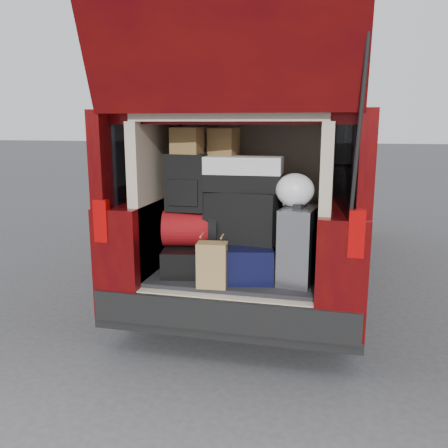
{
  "coord_description": "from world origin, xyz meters",
  "views": [
    {
      "loc": [
        0.72,
        -3.29,
        1.69
      ],
      "look_at": [
        -0.11,
        0.2,
        0.92
      ],
      "focal_mm": 38.0,
      "sensor_mm": 36.0,
      "label": 1
    }
  ],
  "objects_px": {
    "silver_roller": "(298,245)",
    "twotone_duffel": "(244,173)",
    "navy_hardshell": "(240,258)",
    "kraft_bag": "(212,265)",
    "backpack": "(187,183)",
    "red_duffel": "(191,228)",
    "black_soft_case": "(243,216)",
    "black_hardshell": "(189,258)"
  },
  "relations": [
    {
      "from": "silver_roller",
      "to": "red_duffel",
      "type": "height_order",
      "value": "silver_roller"
    },
    {
      "from": "silver_roller",
      "to": "black_soft_case",
      "type": "xyz_separation_m",
      "value": [
        -0.43,
        0.14,
        0.17
      ]
    },
    {
      "from": "black_hardshell",
      "to": "twotone_duffel",
      "type": "bearing_deg",
      "value": -1.54
    },
    {
      "from": "red_duffel",
      "to": "backpack",
      "type": "relative_size",
      "value": 0.97
    },
    {
      "from": "red_duffel",
      "to": "black_soft_case",
      "type": "xyz_separation_m",
      "value": [
        0.4,
        0.05,
        0.11
      ]
    },
    {
      "from": "kraft_bag",
      "to": "black_soft_case",
      "type": "distance_m",
      "value": 0.5
    },
    {
      "from": "black_soft_case",
      "to": "twotone_duffel",
      "type": "xyz_separation_m",
      "value": [
        0.0,
        -0.0,
        0.32
      ]
    },
    {
      "from": "navy_hardshell",
      "to": "silver_roller",
      "type": "distance_m",
      "value": 0.47
    },
    {
      "from": "black_soft_case",
      "to": "backpack",
      "type": "relative_size",
      "value": 1.24
    },
    {
      "from": "red_duffel",
      "to": "twotone_duffel",
      "type": "distance_m",
      "value": 0.59
    },
    {
      "from": "navy_hardshell",
      "to": "black_soft_case",
      "type": "height_order",
      "value": "black_soft_case"
    },
    {
      "from": "black_hardshell",
      "to": "twotone_duffel",
      "type": "relative_size",
      "value": 0.88
    },
    {
      "from": "red_duffel",
      "to": "black_hardshell",
      "type": "bearing_deg",
      "value": -142.04
    },
    {
      "from": "black_soft_case",
      "to": "silver_roller",
      "type": "bearing_deg",
      "value": -11.46
    },
    {
      "from": "red_duffel",
      "to": "backpack",
      "type": "distance_m",
      "value": 0.36
    },
    {
      "from": "black_hardshell",
      "to": "black_soft_case",
      "type": "distance_m",
      "value": 0.55
    },
    {
      "from": "silver_roller",
      "to": "backpack",
      "type": "relative_size",
      "value": 1.27
    },
    {
      "from": "silver_roller",
      "to": "twotone_duffel",
      "type": "height_order",
      "value": "twotone_duffel"
    },
    {
      "from": "red_duffel",
      "to": "silver_roller",
      "type": "bearing_deg",
      "value": -17.12
    },
    {
      "from": "twotone_duffel",
      "to": "red_duffel",
      "type": "bearing_deg",
      "value": -175.06
    },
    {
      "from": "black_hardshell",
      "to": "silver_roller",
      "type": "distance_m",
      "value": 0.87
    },
    {
      "from": "navy_hardshell",
      "to": "twotone_duffel",
      "type": "bearing_deg",
      "value": 67.46
    },
    {
      "from": "black_hardshell",
      "to": "twotone_duffel",
      "type": "height_order",
      "value": "twotone_duffel"
    },
    {
      "from": "twotone_duffel",
      "to": "black_hardshell",
      "type": "bearing_deg",
      "value": -172.91
    },
    {
      "from": "kraft_bag",
      "to": "twotone_duffel",
      "type": "distance_m",
      "value": 0.74
    },
    {
      "from": "silver_roller",
      "to": "black_soft_case",
      "type": "bearing_deg",
      "value": 170.47
    },
    {
      "from": "kraft_bag",
      "to": "twotone_duffel",
      "type": "bearing_deg",
      "value": 63.62
    },
    {
      "from": "navy_hardshell",
      "to": "red_duffel",
      "type": "bearing_deg",
      "value": 165.87
    },
    {
      "from": "navy_hardshell",
      "to": "backpack",
      "type": "distance_m",
      "value": 0.71
    },
    {
      "from": "kraft_bag",
      "to": "twotone_duffel",
      "type": "height_order",
      "value": "twotone_duffel"
    },
    {
      "from": "backpack",
      "to": "black_hardshell",
      "type": "bearing_deg",
      "value": -53.33
    },
    {
      "from": "navy_hardshell",
      "to": "backpack",
      "type": "relative_size",
      "value": 1.34
    },
    {
      "from": "silver_roller",
      "to": "twotone_duffel",
      "type": "bearing_deg",
      "value": 170.35
    },
    {
      "from": "navy_hardshell",
      "to": "kraft_bag",
      "type": "distance_m",
      "value": 0.35
    },
    {
      "from": "navy_hardshell",
      "to": "silver_roller",
      "type": "relative_size",
      "value": 1.05
    },
    {
      "from": "red_duffel",
      "to": "twotone_duffel",
      "type": "xyz_separation_m",
      "value": [
        0.41,
        0.05,
        0.43
      ]
    },
    {
      "from": "navy_hardshell",
      "to": "red_duffel",
      "type": "height_order",
      "value": "red_duffel"
    },
    {
      "from": "backpack",
      "to": "red_duffel",
      "type": "bearing_deg",
      "value": 1.32
    },
    {
      "from": "navy_hardshell",
      "to": "twotone_duffel",
      "type": "height_order",
      "value": "twotone_duffel"
    },
    {
      "from": "backpack",
      "to": "twotone_duffel",
      "type": "relative_size",
      "value": 0.76
    },
    {
      "from": "kraft_bag",
      "to": "black_soft_case",
      "type": "height_order",
      "value": "black_soft_case"
    },
    {
      "from": "black_hardshell",
      "to": "kraft_bag",
      "type": "height_order",
      "value": "kraft_bag"
    }
  ]
}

